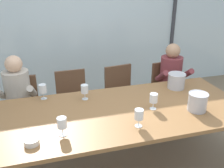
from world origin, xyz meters
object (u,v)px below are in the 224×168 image
Objects in this scene: chair_near_curtain at (22,104)px; wine_glass_by_left_taster at (85,90)px; chair_center at (121,91)px; wine_glass_near_bucket at (43,89)px; chair_left_of_center at (72,97)px; wine_glass_by_right_taster at (154,99)px; wine_glass_center_pour at (139,115)px; ice_bucket_primary at (198,102)px; person_maroon_top at (172,79)px; person_beige_jumper at (18,97)px; wine_glass_spare_empty at (62,124)px; tasting_bowl at (32,142)px; chair_right_of_center at (167,86)px; ice_bucket_secondary at (176,81)px; dining_table at (121,115)px.

wine_glass_by_left_taster reaches higher than chair_near_curtain.
chair_near_curtain is at bearing 174.32° from chair_center.
wine_glass_near_bucket is (-1.09, -0.52, 0.39)m from chair_center.
wine_glass_near_bucket reaches higher than chair_left_of_center.
chair_near_curtain is 4.98× the size of wine_glass_by_right_taster.
wine_glass_center_pour is (-0.26, -1.35, 0.39)m from chair_center.
wine_glass_near_bucket is (-1.52, 0.71, 0.02)m from ice_bucket_primary.
person_maroon_top is at bearing 11.06° from wine_glass_near_bucket.
person_beige_jumper is 1.67m from wine_glass_center_pour.
wine_glass_near_bucket is at bearing 100.08° from wine_glass_spare_empty.
ice_bucket_primary is 0.70m from wine_glass_center_pour.
chair_left_of_center is at bearing 69.77° from tasting_bowl.
person_maroon_top is (1.46, -0.15, 0.17)m from chair_left_of_center.
chair_left_of_center reaches higher than tasting_bowl.
wine_glass_near_bucket is (-0.45, 0.14, 0.00)m from wine_glass_by_left_taster.
wine_glass_center_pour is at bearing -40.96° from person_beige_jumper.
ice_bucket_primary is 1.65m from tasting_bowl.
tasting_bowl is 0.86m from wine_glass_near_bucket.
chair_right_of_center is 6.94× the size of tasting_bowl.
person_beige_jumper is at bearing -169.85° from chair_left_of_center.
person_beige_jumper is at bearing 131.76° from wine_glass_near_bucket.
wine_glass_by_left_taster is (0.75, -0.61, 0.39)m from chair_near_curtain.
ice_bucket_secondary is 1.61m from wine_glass_near_bucket.
chair_right_of_center is (0.74, -0.03, 0.00)m from chair_center.
person_maroon_top is at bearing 73.56° from ice_bucket_primary.
chair_right_of_center is 1.93m from wine_glass_near_bucket.
wine_glass_by_right_taster is at bearing 160.37° from ice_bucket_primary.
chair_center is 6.94× the size of tasting_bowl.
wine_glass_spare_empty is at bearing -156.32° from ice_bucket_secondary.
chair_left_of_center is 1.37m from wine_glass_spare_empty.
dining_table is 3.09× the size of chair_left_of_center.
person_beige_jumper is 6.82× the size of wine_glass_by_right_taster.
wine_glass_center_pour reaches higher than chair_near_curtain.
chair_right_of_center is 4.98× the size of wine_glass_by_left_taster.
chair_center is at bearing 53.73° from wine_glass_spare_empty.
person_maroon_top is 6.82× the size of wine_glass_by_right_taster.
wine_glass_center_pour is at bearing -4.02° from wine_glass_spare_empty.
chair_center is at bearing 172.95° from person_maroon_top.
dining_table is 0.93m from wine_glass_near_bucket.
chair_left_of_center is 1.47m from tasting_bowl.
chair_center is at bearing 127.71° from ice_bucket_secondary.
wine_glass_center_pour and wine_glass_spare_empty have the same top height.
chair_right_of_center is at bearing -2.65° from chair_left_of_center.
tasting_bowl is at bearing -98.20° from wine_glass_near_bucket.
person_beige_jumper reaches higher than ice_bucket_primary.
ice_bucket_secondary is at bearing -59.95° from chair_center.
ice_bucket_primary is at bearing -28.96° from chair_near_curtain.
ice_bucket_secondary is (0.83, 0.35, 0.16)m from dining_table.
wine_glass_center_pour reaches higher than dining_table.
chair_center is 1.85m from tasting_bowl.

